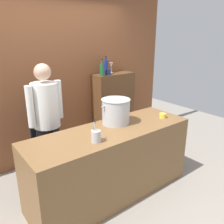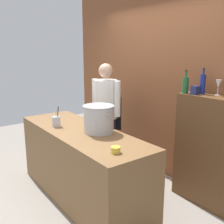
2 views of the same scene
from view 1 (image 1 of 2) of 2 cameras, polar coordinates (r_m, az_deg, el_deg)
The scene contains 12 objects.
ground_plane at distance 3.27m, azimuth -0.19°, elevation -19.08°, with size 8.00×8.00×0.00m, color gray.
brick_back_panel at distance 3.82m, azimuth -13.39°, elevation 10.64°, with size 4.40×0.10×3.00m, color brown.
prep_counter at distance 3.01m, azimuth -0.20°, elevation -12.29°, with size 2.12×0.70×0.90m, color brown.
bar_cabinet at distance 4.33m, azimuth 0.30°, elevation 0.71°, with size 0.76×0.32×1.34m, color brown.
chef at distance 3.15m, azimuth -15.78°, elevation -1.23°, with size 0.52×0.39×1.66m.
stockpot_large at distance 2.96m, azimuth 0.92°, elevation 0.18°, with size 0.43×0.37×0.32m.
utensil_crock at distance 2.48m, azimuth -3.96°, elevation -5.91°, with size 0.10×0.10×0.26m.
butter_jar at distance 3.27m, azimuth 12.35°, elevation -0.85°, with size 0.09×0.09×0.06m, color yellow.
wine_bottle_cobalt at distance 4.08m, azimuth -1.46°, elevation 11.00°, with size 0.07×0.07×0.31m.
wine_bottle_green at distance 3.90m, azimuth -2.48°, elevation 10.35°, with size 0.07×0.07×0.28m.
wine_glass_short at distance 4.23m, azimuth -0.21°, elevation 11.35°, with size 0.07×0.07×0.18m.
spice_tin_navy at distance 3.99m, azimuth -1.06°, elevation 9.80°, with size 0.08×0.08×0.10m, color navy.
Camera 1 is at (-1.58, -2.05, 1.99)m, focal length 37.25 mm.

